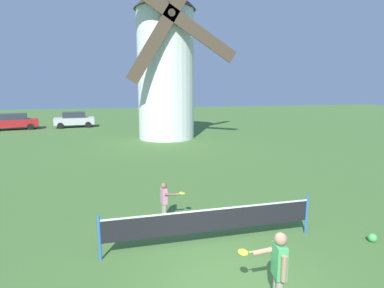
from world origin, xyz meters
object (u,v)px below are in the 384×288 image
windmill (166,58)px  tennis_net (212,220)px  player_near (278,268)px  parked_car_red (13,121)px  player_far (165,199)px  parked_car_silver (74,119)px  stray_ball (372,238)px

windmill → tennis_net: (-1.91, -17.55, -5.56)m
player_near → parked_car_red: parked_car_red is taller
player_near → player_far: bearing=106.1°
windmill → tennis_net: bearing=-96.2°
windmill → parked_car_silver: size_ratio=3.45×
windmill → stray_ball: bearing=-83.2°
player_near → stray_ball: (3.74, 1.69, -0.73)m
windmill → parked_car_silver: bearing=130.1°
windmill → parked_car_red: bearing=146.8°
parked_car_silver → player_near: bearing=-77.8°
windmill → parked_car_silver: 13.45m
player_near → player_far: size_ratio=1.27×
player_near → stray_ball: size_ratio=6.61×
player_far → windmill: bearing=79.9°
tennis_net → parked_car_red: 28.81m
tennis_net → player_near: bearing=-81.4°
tennis_net → player_far: (-0.88, 1.84, -0.01)m
tennis_net → parked_car_red: (-11.57, 26.38, 0.12)m
parked_car_red → parked_car_silver: 5.58m
parked_car_red → parked_car_silver: bearing=5.9°
tennis_net → parked_car_silver: 27.62m
windmill → player_near: (-1.53, -20.10, -5.40)m
windmill → tennis_net: windmill is taller
stray_ball → parked_car_red: parked_car_red is taller
player_far → parked_car_silver: parked_car_silver is taller
stray_ball → windmill: bearing=96.8°
player_near → parked_car_red: 31.30m
player_near → windmill: bearing=85.7°
parked_car_silver → parked_car_red: bearing=-174.1°
player_near → player_far: 4.57m
tennis_net → stray_ball: (4.12, -0.85, -0.57)m
player_far → stray_ball: size_ratio=5.21×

